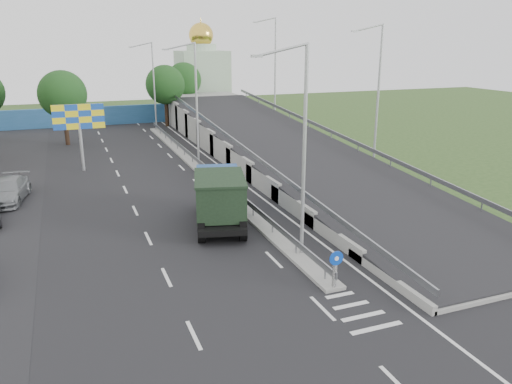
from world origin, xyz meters
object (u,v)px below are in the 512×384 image
dump_truck (219,196)px  parked_car_d (8,190)px  lamp_post_near (301,142)px  lamp_post_mid (194,98)px  lamp_post_far (152,81)px  billboard (79,121)px  church (202,76)px  sign_bollard (335,269)px

dump_truck → parked_car_d: size_ratio=1.41×
lamp_post_near → lamp_post_mid: (0.00, 20.00, 0.00)m
lamp_post_near → lamp_post_mid: bearing=90.0°
lamp_post_far → parked_car_d: (-14.21, -24.93, -5.04)m
billboard → lamp_post_near: bearing=-67.5°
lamp_post_far → billboard: bearing=-116.8°
church → dump_truck: size_ratio=1.85×
church → billboard: (-19.00, -32.00, -1.12)m
lamp_post_mid → billboard: (-9.11, 2.00, -1.62)m
lamp_post_near → parked_car_d: size_ratio=1.91×
dump_truck → lamp_post_near: bearing=-54.7°
lamp_post_near → dump_truck: size_ratio=1.35×
sign_bollard → church: (10.00, 57.83, 4.28)m
sign_bollard → parked_car_d: size_ratio=0.32×
billboard → lamp_post_mid: bearing=-12.4°
lamp_post_near → lamp_post_mid: size_ratio=1.00×
sign_bollard → lamp_post_mid: (0.11, 23.83, 4.77)m
lamp_post_far → church: 17.15m
lamp_post_mid → billboard: lamp_post_mid is taller
lamp_post_mid → lamp_post_far: (0.00, 20.00, 0.00)m
lamp_post_near → church: bearing=79.6°
dump_truck → lamp_post_far: bearing=100.5°
church → lamp_post_mid: bearing=-106.2°
lamp_post_far → dump_truck: size_ratio=1.35×
billboard → dump_truck: (6.85, -16.10, -2.46)m
church → billboard: bearing=-120.7°
church → parked_car_d: church is taller
sign_bollard → dump_truck: (-2.15, 9.72, 0.69)m
lamp_post_near → parked_car_d: 21.32m
lamp_post_near → lamp_post_mid: same height
lamp_post_mid → dump_truck: bearing=-99.1°
billboard → parked_car_d: bearing=-126.4°
lamp_post_near → dump_truck: bearing=111.0°
lamp_post_near → dump_truck: 7.52m
sign_bollard → parked_car_d: sign_bollard is taller
sign_bollard → lamp_post_near: 6.12m
lamp_post_mid → lamp_post_far: same height
sign_bollard → lamp_post_far: lamp_post_far is taller
dump_truck → parked_car_d: (-11.95, 9.17, -0.96)m
billboard → parked_car_d: 9.26m
sign_bollard → lamp_post_near: size_ratio=0.17×
lamp_post_mid → lamp_post_near: bearing=-90.0°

